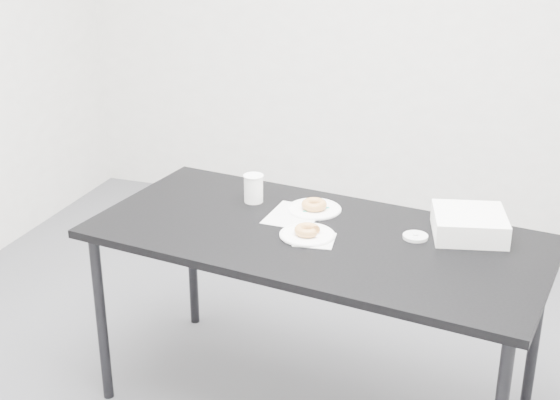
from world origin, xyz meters
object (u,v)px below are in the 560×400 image
(plate_near, at_px, (307,235))
(donut_near, at_px, (307,230))
(pen, at_px, (316,210))
(donut_far, at_px, (314,205))
(coffee_cup, at_px, (254,188))
(bakery_box, at_px, (469,224))
(table, at_px, (316,248))
(plate_far, at_px, (314,209))
(scorecard, at_px, (294,215))

(plate_near, xyz_separation_m, donut_near, (0.00, 0.00, 0.02))
(pen, height_order, donut_far, donut_far)
(donut_near, xyz_separation_m, coffee_cup, (-0.31, 0.25, 0.03))
(bakery_box, bearing_deg, donut_near, -173.07)
(donut_near, bearing_deg, donut_far, 100.63)
(table, distance_m, donut_near, 0.09)
(coffee_cup, distance_m, bakery_box, 0.88)
(donut_far, xyz_separation_m, bakery_box, (0.62, -0.04, 0.02))
(plate_far, distance_m, coffee_cup, 0.27)
(coffee_cup, bearing_deg, table, -33.12)
(donut_near, bearing_deg, bakery_box, 19.91)
(donut_near, bearing_deg, scorecard, 122.07)
(pen, bearing_deg, donut_far, 98.46)
(plate_far, bearing_deg, plate_near, -79.37)
(pen, relative_size, bakery_box, 0.44)
(table, distance_m, bakery_box, 0.58)
(coffee_cup, bearing_deg, scorecard, -22.37)
(plate_near, bearing_deg, donut_near, 90.00)
(plate_near, xyz_separation_m, plate_far, (-0.05, 0.25, -0.00))
(pen, distance_m, plate_near, 0.24)
(pen, relative_size, donut_near, 1.17)
(donut_near, relative_size, donut_far, 0.95)
(table, height_order, donut_far, donut_far)
(pen, bearing_deg, scorecard, -174.64)
(plate_far, height_order, bakery_box, bakery_box)
(donut_near, relative_size, plate_far, 0.44)
(scorecard, bearing_deg, donut_far, 57.02)
(plate_near, relative_size, bakery_box, 0.79)
(donut_far, distance_m, coffee_cup, 0.27)
(plate_far, xyz_separation_m, donut_far, (0.00, 0.00, 0.02))
(pen, distance_m, plate_far, 0.02)
(table, relative_size, scorecard, 7.34)
(donut_far, bearing_deg, scorecard, -126.16)
(scorecard, height_order, donut_near, donut_near)
(scorecard, height_order, pen, pen)
(table, bearing_deg, plate_far, 116.66)
(pen, height_order, bakery_box, bakery_box)
(pen, distance_m, coffee_cup, 0.28)
(table, distance_m, plate_far, 0.24)
(bakery_box, bearing_deg, pen, 163.92)
(plate_far, distance_m, donut_far, 0.02)
(donut_near, bearing_deg, plate_far, 100.63)
(donut_near, bearing_deg, pen, 98.46)
(plate_near, relative_size, donut_far, 2.02)
(scorecard, xyz_separation_m, donut_near, (0.11, -0.17, 0.02))
(table, height_order, scorecard, scorecard)
(plate_near, height_order, coffee_cup, coffee_cup)
(plate_far, bearing_deg, pen, -41.71)
(scorecard, height_order, plate_far, plate_far)
(table, relative_size, plate_near, 8.68)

